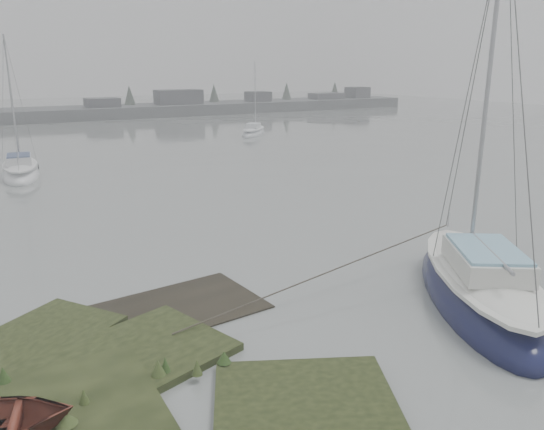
{
  "coord_description": "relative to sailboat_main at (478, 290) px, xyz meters",
  "views": [
    {
      "loc": [
        -4.5,
        -8.12,
        6.41
      ],
      "look_at": [
        3.48,
        6.09,
        1.8
      ],
      "focal_mm": 35.0,
      "sensor_mm": 36.0,
      "label": 1
    }
  ],
  "objects": [
    {
      "name": "ground",
      "position": [
        -7.25,
        29.01,
        -0.34
      ],
      "size": [
        160.0,
        160.0,
        0.0
      ],
      "primitive_type": "plane",
      "color": "slate",
      "rests_on": "ground"
    },
    {
      "name": "far_shoreline",
      "position": [
        19.59,
        60.91,
        0.51
      ],
      "size": [
        60.0,
        8.0,
        4.15
      ],
      "color": "#4C4F51",
      "rests_on": "ground"
    },
    {
      "name": "sailboat_main",
      "position": [
        0.0,
        0.0,
        0.0
      ],
      "size": [
        6.39,
        8.02,
        11.09
      ],
      "rotation": [
        0.0,
        0.0,
        -0.57
      ],
      "color": "#0E1133",
      "rests_on": "ground"
    },
    {
      "name": "sailboat_white",
      "position": [
        -9.6,
        25.41,
        -0.07
      ],
      "size": [
        2.62,
        6.39,
        8.8
      ],
      "rotation": [
        0.0,
        0.0,
        -0.09
      ],
      "color": "silver",
      "rests_on": "ground"
    },
    {
      "name": "sailboat_far_b",
      "position": [
        11.6,
        36.05,
        -0.12
      ],
      "size": [
        4.78,
        4.98,
        7.34
      ],
      "rotation": [
        0.0,
        0.0,
        -0.74
      ],
      "color": "silver",
      "rests_on": "ground"
    }
  ]
}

